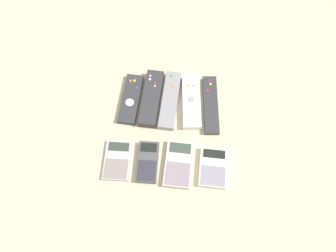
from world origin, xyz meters
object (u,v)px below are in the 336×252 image
Objects in this scene: remote_1 at (151,98)px; calculator_3 at (213,168)px; remote_2 at (171,100)px; remote_4 at (211,105)px; calculator_1 at (148,162)px; remote_3 at (191,102)px; remote_0 at (131,99)px; calculator_0 at (117,160)px; calculator_2 at (179,164)px.

remote_1 is 1.65× the size of calculator_3.
remote_2 and remote_4 have the same top height.
calculator_3 is at bearing -90.66° from remote_4.
remote_3 is at bearing 59.80° from calculator_1.
calculator_3 is (0.01, -0.21, -0.00)m from remote_4.
remote_1 is 1.59× the size of calculator_1.
remote_0 is 0.26m from remote_4.
remote_2 reaches higher than remote_0.
calculator_0 is 0.29m from calculator_3.
calculator_3 is at bearing 0.55° from calculator_2.
calculator_3 is at bearing -34.78° from remote_0.
remote_4 is at bearing 95.34° from calculator_3.
calculator_0 is (-0.21, -0.21, -0.01)m from remote_3.
remote_2 is 1.69× the size of calculator_0.
remote_0 is at bearing 109.31° from calculator_1.
remote_2 is at bearing 3.58° from remote_1.
remote_0 is at bearing 84.82° from calculator_0.
remote_2 is 0.26m from calculator_3.
remote_1 is at bearing 135.26° from calculator_3.
calculator_3 is at bearing -1.53° from calculator_1.
calculator_0 is (-0.15, -0.21, -0.00)m from remote_2.
remote_0 is at bearing 143.96° from calculator_3.
calculator_1 is at bearing -177.43° from calculator_2.
calculator_3 is (0.10, -0.00, 0.00)m from calculator_2.
remote_1 is 1.03× the size of remote_3.
remote_2 is 1.65× the size of calculator_1.
calculator_1 is at bearing -101.03° from remote_2.
remote_3 is 0.25m from calculator_1.
remote_0 and remote_4 have the same top height.
remote_1 is at bearing 174.98° from remote_3.
calculator_2 and calculator_3 have the same top height.
remote_2 is 1.43× the size of calculator_2.
remote_4 is 0.23m from calculator_2.
calculator_2 is (0.09, -0.00, -0.00)m from calculator_1.
calculator_2 is at bearing -61.14° from remote_1.
remote_3 is at bearing 111.13° from calculator_3.
calculator_1 is (0.07, -0.21, 0.00)m from remote_0.
remote_3 reaches higher than remote_2.
calculator_0 is 0.09m from calculator_1.
remote_2 reaches higher than calculator_0.
remote_1 is 0.30m from calculator_3.
remote_2 is at bearing 74.92° from calculator_1.
remote_3 reaches higher than calculator_1.
remote_3 is (0.20, 0.00, 0.00)m from remote_0.
calculator_1 is at bearing -84.15° from remote_1.
remote_1 is at bearing 91.83° from calculator_1.
calculator_0 is 0.98× the size of calculator_1.
remote_0 and calculator_3 have the same top height.
remote_3 is 0.30m from calculator_0.
remote_0 is 1.23× the size of calculator_2.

